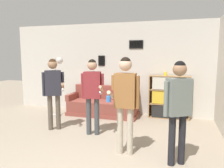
# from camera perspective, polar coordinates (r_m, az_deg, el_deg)

# --- Properties ---
(wall_back) EXTENTS (7.40, 0.08, 2.70)m
(wall_back) POSITION_cam_1_polar(r_m,az_deg,el_deg) (6.55, 3.46, 4.06)
(wall_back) COLOR beige
(wall_back) RESTS_ON ground_plane
(couch) EXTENTS (2.05, 0.80, 0.84)m
(couch) POSITION_cam_1_polar(r_m,az_deg,el_deg) (6.46, -2.30, -5.59)
(couch) COLOR brown
(couch) RESTS_ON ground_plane
(bookshelf) EXTENTS (1.10, 0.30, 1.19)m
(bookshelf) POSITION_cam_1_polar(r_m,az_deg,el_deg) (6.24, 14.68, -3.36)
(bookshelf) COLOR #A87F51
(bookshelf) RESTS_ON ground_plane
(floor_lamp) EXTENTS (0.48, 0.28, 1.70)m
(floor_lamp) POSITION_cam_1_polar(r_m,az_deg,el_deg) (6.45, -14.53, 3.41)
(floor_lamp) COLOR #ADA89E
(floor_lamp) RESTS_ON ground_plane
(person_player_foreground_left) EXTENTS (0.59, 0.38, 1.67)m
(person_player_foreground_left) POSITION_cam_1_polar(r_m,az_deg,el_deg) (5.23, -15.08, -0.67)
(person_player_foreground_left) COLOR brown
(person_player_foreground_left) RESTS_ON ground_plane
(person_player_foreground_center) EXTENTS (0.54, 0.43, 1.66)m
(person_player_foreground_center) POSITION_cam_1_polar(r_m,az_deg,el_deg) (4.74, -5.14, -1.30)
(person_player_foreground_center) COLOR #3D4247
(person_player_foreground_center) RESTS_ON ground_plane
(person_watcher_holding_cup) EXTENTS (0.50, 0.43, 1.72)m
(person_watcher_holding_cup) POSITION_cam_1_polar(r_m,az_deg,el_deg) (3.77, 3.46, -2.95)
(person_watcher_holding_cup) COLOR #B7AD99
(person_watcher_holding_cup) RESTS_ON ground_plane
(person_spectator_near_bookshelf) EXTENTS (0.44, 0.36, 1.66)m
(person_spectator_near_bookshelf) POSITION_cam_1_polar(r_m,az_deg,el_deg) (3.56, 16.95, -4.61)
(person_spectator_near_bookshelf) COLOR black
(person_spectator_near_bookshelf) RESTS_ON ground_plane
(drinking_cup) EXTENTS (0.09, 0.09, 0.10)m
(drinking_cup) POSITION_cam_1_polar(r_m,az_deg,el_deg) (6.16, 13.77, 2.60)
(drinking_cup) COLOR yellow
(drinking_cup) RESTS_ON bookshelf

